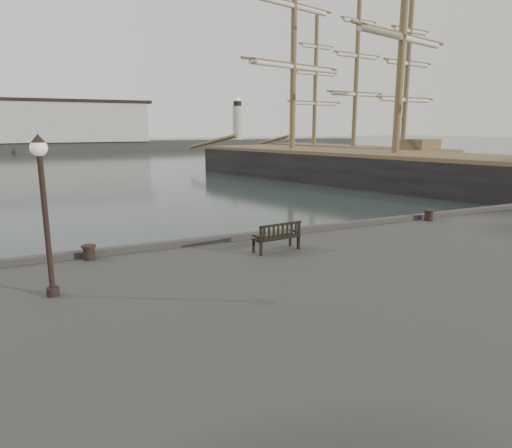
{
  "coord_description": "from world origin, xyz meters",
  "views": [
    {
      "loc": [
        -7.45,
        -13.53,
        5.2
      ],
      "look_at": [
        -1.22,
        -0.5,
        2.1
      ],
      "focal_mm": 32.0,
      "sensor_mm": 36.0,
      "label": 1
    }
  ],
  "objects": [
    {
      "name": "breakwater",
      "position": [
        -4.56,
        92.0,
        4.3
      ],
      "size": [
        140.0,
        9.5,
        12.2
      ],
      "color": "#383530",
      "rests_on": "ground"
    },
    {
      "name": "bench",
      "position": [
        -1.23,
        -1.95,
        1.83
      ],
      "size": [
        1.51,
        0.68,
        0.84
      ],
      "rotation": [
        0.0,
        0.0,
        0.12
      ],
      "color": "black",
      "rests_on": "quay"
    },
    {
      "name": "bollard_left",
      "position": [
        -6.37,
        -0.5,
        1.77
      ],
      "size": [
        0.51,
        0.51,
        0.41
      ],
      "primitive_type": "cylinder",
      "rotation": [
        0.0,
        0.0,
        -0.39
      ],
      "color": "black",
      "rests_on": "quay"
    },
    {
      "name": "bollard_right",
      "position": [
        6.26,
        -0.6,
        1.77
      ],
      "size": [
        0.41,
        0.41,
        0.43
      ],
      "primitive_type": "cylinder",
      "rotation": [
        0.0,
        0.0,
        -0.01
      ],
      "color": "black",
      "rests_on": "quay"
    },
    {
      "name": "tall_ship_main",
      "position": [
        20.93,
        17.57,
        0.83
      ],
      "size": [
        21.2,
        44.82,
        33.11
      ],
      "rotation": [
        0.0,
        0.0,
        0.29
      ],
      "color": "black",
      "rests_on": "ground"
    },
    {
      "name": "lamp_post",
      "position": [
        -7.4,
        -3.08,
        3.8
      ],
      "size": [
        0.35,
        0.35,
        3.49
      ],
      "rotation": [
        0.0,
        0.0,
        0.01
      ],
      "color": "black",
      "rests_on": "quay"
    },
    {
      "name": "ground",
      "position": [
        0.0,
        0.0,
        0.0
      ],
      "size": [
        400.0,
        400.0,
        0.0
      ],
      "primitive_type": "plane",
      "color": "black",
      "rests_on": "ground"
    },
    {
      "name": "tall_ship_far",
      "position": [
        29.8,
        35.1,
        0.8
      ],
      "size": [
        9.76,
        28.56,
        24.0
      ],
      "rotation": [
        0.0,
        0.0,
        0.14
      ],
      "color": "black",
      "rests_on": "ground"
    }
  ]
}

